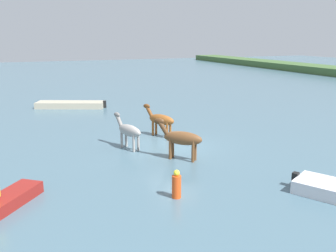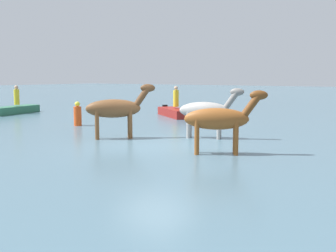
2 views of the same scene
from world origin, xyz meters
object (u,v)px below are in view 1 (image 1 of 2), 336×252
object	(u,v)px
horse_gray_outer	(160,120)
boat_tender_starboard	(3,206)
boat_launch_far	(71,105)
horse_mid_herd	(129,130)
horse_chestnut_trailing	(181,138)
buoy_channel_marker	(177,185)

from	to	relation	value
horse_gray_outer	boat_tender_starboard	world-z (taller)	horse_gray_outer
horse_gray_outer	boat_launch_far	bearing A→B (deg)	-10.89
horse_mid_herd	boat_launch_far	bearing A→B (deg)	-13.74
horse_chestnut_trailing	horse_gray_outer	bearing A→B (deg)	-52.59
boat_tender_starboard	buoy_channel_marker	distance (m)	6.39
horse_gray_outer	buoy_channel_marker	xyz separation A→B (m)	(8.74, -2.73, -0.55)
horse_chestnut_trailing	boat_tender_starboard	world-z (taller)	horse_chestnut_trailing
horse_chestnut_trailing	buoy_channel_marker	size ratio (longest dim) A/B	1.89
boat_tender_starboard	buoy_channel_marker	size ratio (longest dim) A/B	2.94
horse_chestnut_trailing	boat_tender_starboard	xyz separation A→B (m)	(2.67, -8.26, -0.97)
horse_gray_outer	horse_mid_herd	world-z (taller)	horse_gray_outer
horse_gray_outer	buoy_channel_marker	world-z (taller)	horse_gray_outer
buoy_channel_marker	boat_tender_starboard	bearing A→B (deg)	-103.11
horse_mid_herd	boat_tender_starboard	world-z (taller)	horse_mid_herd
horse_mid_herd	boat_tender_starboard	bearing A→B (deg)	111.74
horse_mid_herd	buoy_channel_marker	world-z (taller)	horse_mid_herd
horse_mid_herd	boat_tender_starboard	distance (m)	8.44
horse_chestnut_trailing	boat_tender_starboard	distance (m)	8.73
boat_launch_far	horse_gray_outer	bearing A→B (deg)	131.15
horse_chestnut_trailing	horse_mid_herd	distance (m)	3.39
horse_mid_herd	buoy_channel_marker	xyz separation A→B (m)	(6.92, -0.14, -0.53)
horse_mid_herd	boat_launch_far	size ratio (longest dim) A/B	0.40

